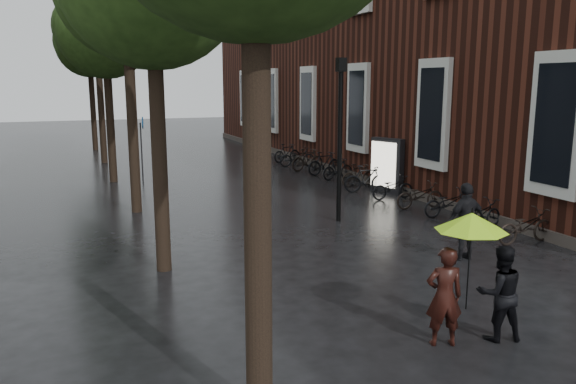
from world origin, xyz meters
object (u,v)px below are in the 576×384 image
person_burgundy (444,296)px  pedestrian_walking (466,221)px  ad_lightbox (387,166)px  lamp_post (340,124)px  parked_bicycles (364,177)px  person_black (500,293)px

person_burgundy → pedestrian_walking: pedestrian_walking is taller
ad_lightbox → lamp_post: lamp_post is taller
ad_lightbox → parked_bicycles: bearing=96.0°
pedestrian_walking → parked_bicycles: 8.74m
pedestrian_walking → ad_lightbox: size_ratio=0.89×
parked_bicycles → ad_lightbox: size_ratio=8.22×
person_black → ad_lightbox: bearing=-97.4°
parked_bicycles → person_burgundy: bearing=-114.6°
person_black → pedestrian_walking: (2.25, 3.53, 0.13)m
person_burgundy → person_black: bearing=-171.2°
pedestrian_walking → lamp_post: bearing=-79.3°
lamp_post → parked_bicycles: bearing=51.7°
person_burgundy → person_black: (0.94, -0.16, -0.02)m
ad_lightbox → pedestrian_walking: bearing=-128.3°
parked_bicycles → lamp_post: lamp_post is taller
person_black → lamp_post: 8.27m
person_black → ad_lightbox: ad_lightbox is taller
pedestrian_walking → lamp_post: 4.90m
person_black → ad_lightbox: 12.11m
person_burgundy → lamp_post: (2.18, 7.74, 2.07)m
pedestrian_walking → lamp_post: size_ratio=0.38×
pedestrian_walking → person_black: bearing=55.3°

